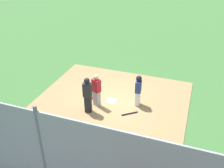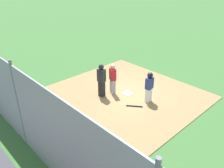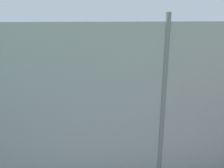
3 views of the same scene
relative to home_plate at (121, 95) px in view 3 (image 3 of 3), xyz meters
name	(u,v)px [view 3 (image 3 of 3)]	position (x,y,z in m)	size (l,w,h in m)	color
ground_plane	(121,96)	(0.00, 0.00, -0.04)	(140.00, 140.00, 0.00)	#3D6B33
dirt_infield	(121,95)	(0.00, 0.00, -0.03)	(7.20, 6.40, 0.03)	#9E774C
home_plate	(121,95)	(0.00, 0.00, 0.00)	(0.44, 0.44, 0.02)	white
catcher	(109,80)	(-0.55, -0.54, 0.83)	(0.45, 0.39, 1.62)	#9E9EA3
umpire	(106,82)	(-0.72, -1.14, 0.90)	(0.42, 0.33, 1.73)	black
runner	(150,74)	(1.25, 0.14, 0.85)	(0.30, 0.41, 1.54)	silver
baseball_bat	(151,99)	(1.12, -0.71, 0.02)	(0.06, 0.06, 0.77)	black
catcher_mask	(97,95)	(-1.02, -0.10, 0.05)	(0.24, 0.20, 0.12)	#B21923
backstop_fence	(162,111)	(0.00, -5.51, 1.56)	(12.00, 0.10, 3.35)	#93999E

